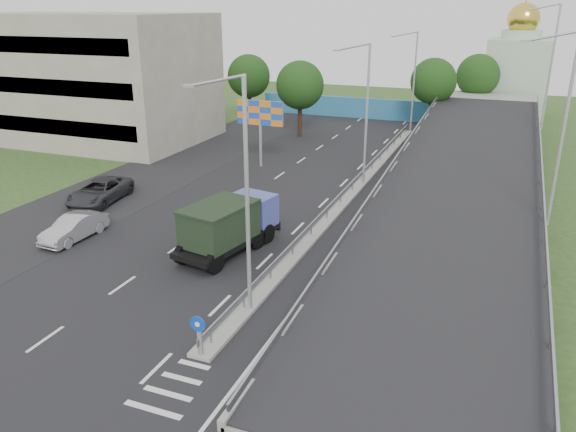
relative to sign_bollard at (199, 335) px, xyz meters
The scene contains 21 objects.
ground 2.41m from the sign_bollard, 90.00° to the right, with size 160.00×160.00×0.00m, color #2D4C1E.
road_surface 18.11m from the sign_bollard, 99.55° to the left, with size 26.00×90.00×0.04m, color black.
parking_strip 23.98m from the sign_bollard, 131.91° to the left, with size 8.00×90.00×0.05m, color black.
median 21.85m from the sign_bollard, 90.00° to the left, with size 1.00×44.00×0.20m, color gray.
overpass_ramp 23.09m from the sign_bollard, 71.04° to the left, with size 10.00×50.00×3.50m.
median_guardrail 21.83m from the sign_bollard, 90.00° to the left, with size 0.09×44.00×0.71m.
sign_bollard is the anchor object (origin of this frame).
lamp_post_near 6.12m from the sign_bollard, 88.36° to the left, with size 2.74×0.18×10.08m.
lamp_post_mid 24.30m from the sign_bollard, 89.74° to the left, with size 2.74×0.18×10.08m.
lamp_post_far 44.08m from the sign_bollard, 89.86° to the left, with size 2.74×0.18×10.08m.
beige_building 42.59m from the sign_bollard, 135.17° to the left, with size 24.00×14.00×12.00m, color gray.
blue_wall 49.99m from the sign_bollard, 94.59° to the left, with size 30.00×0.50×2.40m, color teal.
church 58.84m from the sign_bollard, 80.19° to the left, with size 7.00×7.00×13.80m.
billboard 27.53m from the sign_bollard, 109.21° to the left, with size 4.00×0.24×5.50m.
tree_left_mid 39.34m from the sign_bollard, 104.81° to the left, with size 4.80×4.80×7.60m.
tree_median_far 46.06m from the sign_bollard, 87.50° to the left, with size 4.80×4.80×7.60m.
tree_left_far 46.64m from the sign_bollard, 112.80° to the left, with size 4.80×4.80×7.60m.
tree_ramp_far 53.33m from the sign_bollard, 83.52° to the left, with size 4.80×4.80×7.60m.
dump_truck 10.05m from the sign_bollard, 110.49° to the left, with size 3.64×6.98×2.93m.
parked_car_b 14.74m from the sign_bollard, 148.92° to the left, with size 1.50×4.29×1.41m, color #A6A5AA.
parked_car_c 20.59m from the sign_bollard, 139.06° to the left, with size 2.58×5.59×1.55m, color #2E2E33.
Camera 1 is at (9.77, -13.52, 12.69)m, focal length 35.00 mm.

